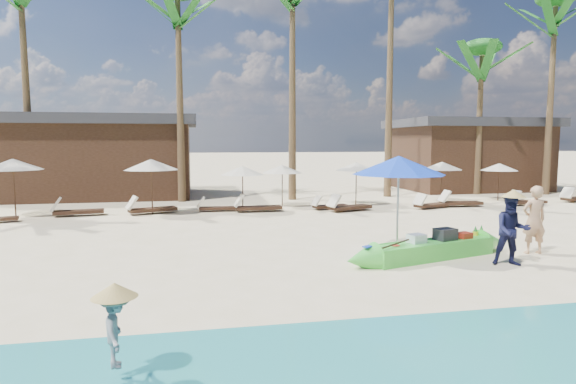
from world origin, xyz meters
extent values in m
plane|color=beige|center=(0.00, 0.00, 0.00)|extent=(240.00, 240.00, 0.00)
cube|color=green|center=(3.12, 1.16, 0.21)|extent=(3.65, 1.70, 0.43)
cube|color=white|center=(3.12, 1.16, 0.24)|extent=(3.11, 1.37, 0.19)
cube|color=#262628|center=(3.56, 1.28, 0.53)|extent=(0.60, 0.52, 0.40)
cube|color=silver|center=(2.67, 1.09, 0.49)|extent=(0.47, 0.43, 0.32)
cube|color=#AA2916|center=(4.17, 1.40, 0.46)|extent=(0.40, 0.37, 0.25)
cylinder|color=#AA2916|center=(2.02, 0.90, 0.38)|extent=(0.25, 0.25, 0.10)
cylinder|color=#262628|center=(1.78, 0.72, 0.38)|extent=(0.23, 0.23, 0.09)
sphere|color=tan|center=(1.44, 0.68, 0.43)|extent=(0.20, 0.20, 0.20)
cylinder|color=yellow|center=(4.67, 1.70, 0.43)|extent=(0.16, 0.16, 0.20)
cylinder|color=yellow|center=(4.89, 1.76, 0.43)|extent=(0.16, 0.16, 0.20)
imported|color=tan|center=(6.00, 1.14, 0.90)|extent=(0.69, 0.48, 1.80)
imported|color=#121433|center=(4.64, 0.15, 0.85)|extent=(1.00, 0.89, 1.70)
imported|color=gray|center=(-3.71, -3.88, 0.65)|extent=(0.42, 0.64, 0.94)
cylinder|color=#99999E|center=(2.47, 1.81, 1.25)|extent=(0.05, 0.05, 2.50)
cone|color=blue|center=(2.47, 1.81, 2.33)|extent=(2.40, 2.40, 0.49)
cylinder|color=#3A2317|center=(-9.70, 10.65, 1.11)|extent=(0.06, 0.06, 2.21)
cone|color=beige|center=(-9.70, 10.65, 2.06)|extent=(2.21, 2.21, 0.44)
cylinder|color=#3A2317|center=(-4.43, 10.15, 1.09)|extent=(0.05, 0.05, 2.18)
cone|color=beige|center=(-4.43, 10.15, 2.03)|extent=(2.18, 2.18, 0.44)
cube|color=#3A2317|center=(-7.27, 10.29, 0.16)|extent=(1.94, 0.90, 0.13)
cube|color=beige|center=(-8.08, 10.16, 0.49)|extent=(0.51, 0.66, 0.54)
cube|color=#3A2317|center=(-4.44, 10.37, 0.17)|extent=(2.00, 1.21, 0.13)
cube|color=beige|center=(-5.23, 10.09, 0.50)|extent=(0.61, 0.72, 0.55)
cylinder|color=#3A2317|center=(-0.75, 10.29, 0.94)|extent=(0.05, 0.05, 1.87)
cone|color=beige|center=(-0.75, 10.29, 1.74)|extent=(1.87, 1.87, 0.37)
cube|color=#3A2317|center=(-1.81, 10.51, 0.14)|extent=(1.55, 0.55, 0.11)
cube|color=beige|center=(-2.49, 10.54, 0.41)|extent=(0.36, 0.51, 0.45)
cylinder|color=#3A2317|center=(1.17, 11.52, 0.92)|extent=(0.05, 0.05, 1.84)
cone|color=beige|center=(1.17, 11.52, 1.71)|extent=(1.84, 1.84, 0.37)
cube|color=#3A2317|center=(-0.10, 10.07, 0.17)|extent=(1.91, 0.65, 0.13)
cube|color=beige|center=(-0.94, 10.05, 0.50)|extent=(0.44, 0.62, 0.56)
cube|color=#3A2317|center=(3.07, 10.19, 0.14)|extent=(1.61, 0.79, 0.11)
cube|color=beige|center=(2.40, 10.05, 0.41)|extent=(0.44, 0.56, 0.45)
cylinder|color=#3A2317|center=(4.64, 11.39, 0.97)|extent=(0.05, 0.05, 1.94)
cone|color=beige|center=(4.64, 11.39, 1.80)|extent=(1.94, 1.94, 0.39)
cube|color=#3A2317|center=(3.74, 9.50, 0.16)|extent=(1.96, 1.11, 0.13)
cube|color=beige|center=(2.95, 9.27, 0.49)|extent=(0.57, 0.70, 0.55)
cube|color=#3A2317|center=(7.54, 9.61, 0.15)|extent=(1.75, 1.07, 0.12)
cube|color=beige|center=(6.85, 9.36, 0.44)|extent=(0.53, 0.63, 0.49)
cylinder|color=#3A2317|center=(8.97, 11.41, 0.96)|extent=(0.05, 0.05, 1.92)
cone|color=beige|center=(8.97, 11.41, 1.78)|extent=(1.92, 1.92, 0.38)
cube|color=#3A2317|center=(9.14, 9.89, 0.16)|extent=(1.88, 0.69, 0.13)
cube|color=beige|center=(8.33, 9.93, 0.49)|extent=(0.44, 0.62, 0.54)
cylinder|color=#3A2317|center=(12.16, 11.57, 0.91)|extent=(0.05, 0.05, 1.81)
cone|color=beige|center=(12.16, 11.57, 1.69)|extent=(1.81, 1.81, 0.36)
cube|color=#3A2317|center=(12.45, 9.76, 0.15)|extent=(1.79, 0.70, 0.12)
cube|color=beige|center=(11.68, 9.70, 0.46)|extent=(0.43, 0.59, 0.51)
cube|color=beige|center=(14.99, 10.26, 0.48)|extent=(0.52, 0.66, 0.53)
cone|color=brown|center=(-10.45, 15.08, 5.45)|extent=(0.40, 0.40, 10.89)
cone|color=brown|center=(-3.36, 14.27, 5.04)|extent=(0.40, 0.40, 10.08)
cone|color=brown|center=(2.15, 14.01, 5.63)|extent=(0.40, 0.40, 11.26)
cone|color=brown|center=(7.45, 14.38, 6.58)|extent=(0.40, 0.40, 13.16)
cone|color=brown|center=(12.84, 14.52, 4.04)|extent=(0.40, 0.40, 8.07)
ellipsoid|color=#1A6318|center=(12.84, 14.52, 8.07)|extent=(2.08, 2.08, 0.88)
cone|color=brown|center=(16.57, 13.68, 5.32)|extent=(0.40, 0.40, 10.64)
cube|color=#3A2317|center=(-8.00, 17.50, 1.90)|extent=(10.00, 6.00, 3.80)
cube|color=#2D2D33|center=(-8.00, 17.50, 4.05)|extent=(10.80, 6.60, 0.50)
cube|color=#3A2317|center=(14.00, 17.50, 1.90)|extent=(8.00, 6.00, 3.80)
cube|color=#2D2D33|center=(14.00, 17.50, 4.05)|extent=(8.80, 6.60, 0.50)
camera|label=1|loc=(-2.72, -9.86, 2.94)|focal=30.00mm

